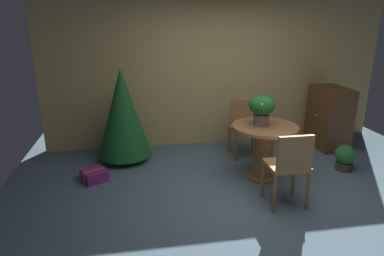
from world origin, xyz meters
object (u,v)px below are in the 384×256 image
at_px(wooden_chair_far, 244,124).
at_px(potted_plant, 345,157).
at_px(wooden_chair_near, 289,164).
at_px(gift_box_purple, 95,175).
at_px(flower_vase, 262,108).
at_px(round_dining_table, 264,145).
at_px(wooden_cabinet, 329,118).
at_px(holiday_tree, 123,113).

bearing_deg(wooden_chair_far, potted_plant, -33.66).
bearing_deg(potted_plant, wooden_chair_near, -148.05).
distance_m(gift_box_purple, potted_plant, 3.68).
xyz_separation_m(wooden_chair_far, potted_plant, (1.31, -0.87, -0.32)).
bearing_deg(potted_plant, flower_vase, 178.98).
bearing_deg(flower_vase, gift_box_purple, 173.58).
bearing_deg(round_dining_table, flower_vase, 135.37).
relative_size(gift_box_purple, wooden_cabinet, 0.40).
relative_size(wooden_chair_near, holiday_tree, 0.64).
relative_size(wooden_chair_near, wooden_cabinet, 0.88).
bearing_deg(round_dining_table, holiday_tree, 153.26).
relative_size(wooden_chair_far, holiday_tree, 0.62).
distance_m(holiday_tree, gift_box_purple, 1.06).
bearing_deg(holiday_tree, flower_vase, -26.16).
relative_size(flower_vase, wooden_cabinet, 0.38).
xyz_separation_m(gift_box_purple, wooden_cabinet, (3.95, 0.68, 0.46)).
relative_size(holiday_tree, wooden_cabinet, 1.39).
xyz_separation_m(flower_vase, wooden_chair_near, (0.05, -0.84, -0.47)).
bearing_deg(gift_box_purple, potted_plant, -4.43).
distance_m(flower_vase, wooden_chair_far, 0.98).
xyz_separation_m(round_dining_table, wooden_chair_near, (0.00, -0.79, 0.06)).
distance_m(wooden_chair_near, potted_plant, 1.58).
xyz_separation_m(wooden_chair_near, potted_plant, (1.31, 0.82, -0.34)).
bearing_deg(flower_vase, round_dining_table, -44.63).
relative_size(flower_vase, holiday_tree, 0.28).
bearing_deg(round_dining_table, wooden_chair_near, -90.00).
relative_size(flower_vase, potted_plant, 1.04).
height_order(flower_vase, potted_plant, flower_vase).
distance_m(flower_vase, wooden_chair_near, 0.96).
relative_size(round_dining_table, wooden_chair_near, 0.96).
bearing_deg(round_dining_table, wooden_chair_far, 90.00).
xyz_separation_m(flower_vase, wooden_cabinet, (1.63, 0.94, -0.49)).
xyz_separation_m(wooden_chair_near, gift_box_purple, (-2.36, 1.10, -0.47)).
bearing_deg(wooden_cabinet, round_dining_table, -147.98).
xyz_separation_m(wooden_chair_near, holiday_tree, (-1.94, 1.77, 0.24)).
xyz_separation_m(round_dining_table, potted_plant, (1.31, 0.02, -0.28)).
xyz_separation_m(flower_vase, gift_box_purple, (-2.31, 0.26, -0.95)).
bearing_deg(gift_box_purple, wooden_chair_far, 13.95).
xyz_separation_m(holiday_tree, wooden_cabinet, (3.53, 0.01, -0.25)).
bearing_deg(holiday_tree, potted_plant, -16.35).
distance_m(holiday_tree, wooden_cabinet, 3.54).
distance_m(round_dining_table, flower_vase, 0.54).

